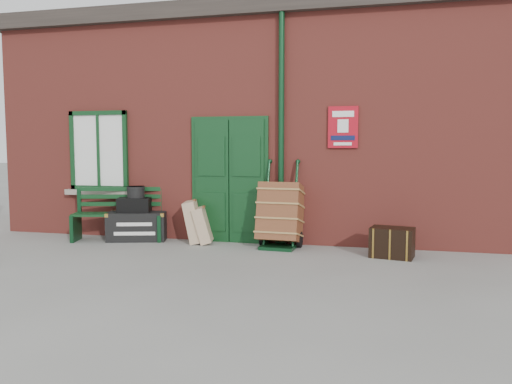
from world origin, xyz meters
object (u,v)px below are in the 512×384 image
(dark_trunk, at_px, (392,242))
(houdini_trunk, at_px, (138,226))
(porter_trolley, at_px, (280,214))
(bench, at_px, (119,213))

(dark_trunk, bearing_deg, houdini_trunk, -174.29)
(dark_trunk, bearing_deg, porter_trolley, 179.26)
(bench, height_order, houdini_trunk, bench)
(porter_trolley, height_order, dark_trunk, porter_trolley)
(bench, relative_size, porter_trolley, 1.16)
(houdini_trunk, bearing_deg, bench, 176.52)
(porter_trolley, distance_m, dark_trunk, 1.92)
(houdini_trunk, relative_size, porter_trolley, 0.71)
(houdini_trunk, distance_m, porter_trolley, 2.71)
(bench, relative_size, houdini_trunk, 1.62)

